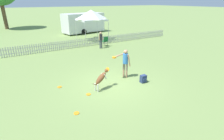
{
  "coord_description": "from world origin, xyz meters",
  "views": [
    {
      "loc": [
        -4.29,
        -6.87,
        4.02
      ],
      "look_at": [
        -0.03,
        0.12,
        0.76
      ],
      "focal_mm": 28.0,
      "sensor_mm": 36.0,
      "label": 1
    }
  ],
  "objects_px": {
    "frisbee_midfield": "(77,113)",
    "canopy_tent_main": "(91,15)",
    "handler_person": "(125,60)",
    "frisbee_near_dog": "(60,87)",
    "folding_chair_blue_left": "(105,40)",
    "backpack_on_grass": "(143,79)",
    "equipment_trailer": "(83,23)",
    "frisbee_near_handler": "(89,94)",
    "spectator_standing": "(101,39)",
    "leaping_dog": "(101,78)"
  },
  "relations": [
    {
      "from": "frisbee_near_handler",
      "to": "spectator_standing",
      "type": "distance_m",
      "value": 8.42
    },
    {
      "from": "frisbee_near_handler",
      "to": "folding_chair_blue_left",
      "type": "relative_size",
      "value": 0.23
    },
    {
      "from": "canopy_tent_main",
      "to": "spectator_standing",
      "type": "xyz_separation_m",
      "value": [
        -0.82,
        -3.58,
        -1.71
      ]
    },
    {
      "from": "frisbee_midfield",
      "to": "folding_chair_blue_left",
      "type": "height_order",
      "value": "folding_chair_blue_left"
    },
    {
      "from": "handler_person",
      "to": "backpack_on_grass",
      "type": "height_order",
      "value": "handler_person"
    },
    {
      "from": "frisbee_midfield",
      "to": "backpack_on_grass",
      "type": "bearing_deg",
      "value": 11.02
    },
    {
      "from": "frisbee_near_dog",
      "to": "folding_chair_blue_left",
      "type": "height_order",
      "value": "folding_chair_blue_left"
    },
    {
      "from": "frisbee_near_handler",
      "to": "equipment_trailer",
      "type": "distance_m",
      "value": 16.83
    },
    {
      "from": "handler_person",
      "to": "frisbee_midfield",
      "type": "distance_m",
      "value": 4.11
    },
    {
      "from": "folding_chair_blue_left",
      "to": "spectator_standing",
      "type": "height_order",
      "value": "spectator_standing"
    },
    {
      "from": "frisbee_near_handler",
      "to": "spectator_standing",
      "type": "bearing_deg",
      "value": 58.11
    },
    {
      "from": "frisbee_near_dog",
      "to": "spectator_standing",
      "type": "bearing_deg",
      "value": 46.69
    },
    {
      "from": "equipment_trailer",
      "to": "frisbee_near_handler",
      "type": "bearing_deg",
      "value": -121.66
    },
    {
      "from": "leaping_dog",
      "to": "equipment_trailer",
      "type": "height_order",
      "value": "equipment_trailer"
    },
    {
      "from": "frisbee_near_handler",
      "to": "spectator_standing",
      "type": "relative_size",
      "value": 0.14
    },
    {
      "from": "spectator_standing",
      "to": "equipment_trailer",
      "type": "relative_size",
      "value": 0.24
    },
    {
      "from": "folding_chair_blue_left",
      "to": "canopy_tent_main",
      "type": "height_order",
      "value": "canopy_tent_main"
    },
    {
      "from": "frisbee_midfield",
      "to": "canopy_tent_main",
      "type": "xyz_separation_m",
      "value": [
        6.23,
        11.77,
        2.57
      ]
    },
    {
      "from": "folding_chair_blue_left",
      "to": "frisbee_near_handler",
      "type": "bearing_deg",
      "value": 46.61
    },
    {
      "from": "handler_person",
      "to": "frisbee_near_dog",
      "type": "height_order",
      "value": "handler_person"
    },
    {
      "from": "frisbee_near_dog",
      "to": "equipment_trailer",
      "type": "distance_m",
      "value": 15.92
    },
    {
      "from": "backpack_on_grass",
      "to": "equipment_trailer",
      "type": "distance_m",
      "value": 16.24
    },
    {
      "from": "frisbee_near_dog",
      "to": "frisbee_midfield",
      "type": "xyz_separation_m",
      "value": [
        -0.06,
        -2.51,
        0.0
      ]
    },
    {
      "from": "backpack_on_grass",
      "to": "folding_chair_blue_left",
      "type": "bearing_deg",
      "value": 75.04
    },
    {
      "from": "frisbee_midfield",
      "to": "spectator_standing",
      "type": "distance_m",
      "value": 9.86
    },
    {
      "from": "canopy_tent_main",
      "to": "backpack_on_grass",
      "type": "bearing_deg",
      "value": -101.53
    },
    {
      "from": "handler_person",
      "to": "canopy_tent_main",
      "type": "height_order",
      "value": "canopy_tent_main"
    },
    {
      "from": "folding_chair_blue_left",
      "to": "equipment_trailer",
      "type": "relative_size",
      "value": 0.15
    },
    {
      "from": "canopy_tent_main",
      "to": "spectator_standing",
      "type": "bearing_deg",
      "value": -102.92
    },
    {
      "from": "frisbee_midfield",
      "to": "equipment_trailer",
      "type": "bearing_deg",
      "value": 66.25
    },
    {
      "from": "frisbee_midfield",
      "to": "spectator_standing",
      "type": "height_order",
      "value": "spectator_standing"
    },
    {
      "from": "leaping_dog",
      "to": "frisbee_near_handler",
      "type": "distance_m",
      "value": 0.99
    },
    {
      "from": "frisbee_near_handler",
      "to": "spectator_standing",
      "type": "height_order",
      "value": "spectator_standing"
    },
    {
      "from": "frisbee_near_handler",
      "to": "frisbee_near_dog",
      "type": "bearing_deg",
      "value": 123.04
    },
    {
      "from": "leaping_dog",
      "to": "folding_chair_blue_left",
      "type": "height_order",
      "value": "leaping_dog"
    },
    {
      "from": "spectator_standing",
      "to": "equipment_trailer",
      "type": "xyz_separation_m",
      "value": [
        1.9,
        8.43,
        0.43
      ]
    },
    {
      "from": "folding_chair_blue_left",
      "to": "canopy_tent_main",
      "type": "xyz_separation_m",
      "value": [
        0.15,
        3.17,
        2.03
      ]
    },
    {
      "from": "handler_person",
      "to": "folding_chair_blue_left",
      "type": "xyz_separation_m",
      "value": [
        2.54,
        6.75,
        -0.43
      ]
    },
    {
      "from": "frisbee_midfield",
      "to": "canopy_tent_main",
      "type": "bearing_deg",
      "value": 62.09
    },
    {
      "from": "handler_person",
      "to": "frisbee_near_handler",
      "type": "distance_m",
      "value": 2.84
    },
    {
      "from": "spectator_standing",
      "to": "leaping_dog",
      "type": "bearing_deg",
      "value": 49.06
    },
    {
      "from": "canopy_tent_main",
      "to": "equipment_trailer",
      "type": "bearing_deg",
      "value": 77.43
    },
    {
      "from": "leaping_dog",
      "to": "frisbee_midfield",
      "type": "height_order",
      "value": "leaping_dog"
    },
    {
      "from": "handler_person",
      "to": "canopy_tent_main",
      "type": "bearing_deg",
      "value": -33.07
    },
    {
      "from": "spectator_standing",
      "to": "equipment_trailer",
      "type": "bearing_deg",
      "value": -115.9
    },
    {
      "from": "frisbee_near_handler",
      "to": "frisbee_midfield",
      "type": "relative_size",
      "value": 1.0
    },
    {
      "from": "folding_chair_blue_left",
      "to": "equipment_trailer",
      "type": "height_order",
      "value": "equipment_trailer"
    },
    {
      "from": "leaping_dog",
      "to": "spectator_standing",
      "type": "relative_size",
      "value": 0.77
    },
    {
      "from": "handler_person",
      "to": "frisbee_near_handler",
      "type": "bearing_deg",
      "value": 88.84
    },
    {
      "from": "leaping_dog",
      "to": "frisbee_near_dog",
      "type": "relative_size",
      "value": 5.36
    }
  ]
}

